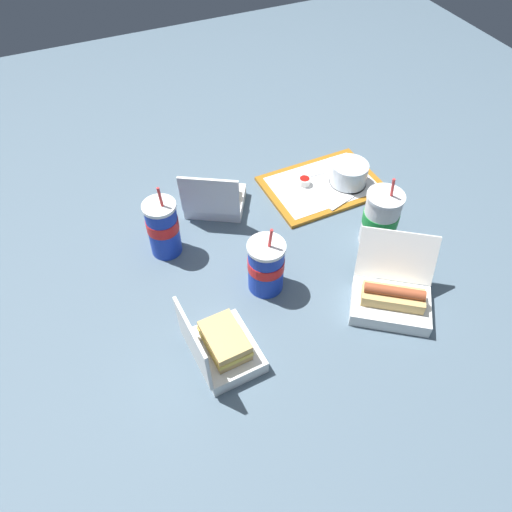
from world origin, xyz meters
name	(u,v)px	position (x,y,z in m)	size (l,w,h in m)	color
ground_plane	(263,262)	(0.00, 0.00, 0.00)	(3.20, 3.20, 0.00)	#4C6070
food_tray	(322,185)	(0.32, 0.22, 0.01)	(0.38, 0.27, 0.01)	#A56619
cake_container	(349,174)	(0.39, 0.19, 0.05)	(0.12, 0.12, 0.08)	black
ketchup_cup	(304,181)	(0.26, 0.24, 0.03)	(0.04, 0.04, 0.02)	white
napkin_stack	(332,196)	(0.31, 0.16, 0.02)	(0.10, 0.10, 0.00)	white
plastic_fork	(311,175)	(0.30, 0.27, 0.02)	(0.11, 0.01, 0.01)	white
clamshell_sandwich_back	(222,347)	(-0.22, -0.24, 0.04)	(0.16, 0.19, 0.18)	white
clamshell_hotdog_right	(215,198)	(-0.04, 0.27, 0.04)	(0.23, 0.23, 0.18)	white
clamshell_hotdog_front	(392,297)	(0.24, -0.28, 0.04)	(0.28, 0.28, 0.16)	white
soda_cup_left	(163,227)	(-0.23, 0.16, 0.09)	(0.09, 0.09, 0.24)	#1938B7
soda_cup_center	(266,266)	(-0.03, -0.08, 0.08)	(0.10, 0.10, 0.22)	#1938B7
soda_cup_right	(381,218)	(0.34, -0.06, 0.09)	(0.11, 0.11, 0.24)	white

